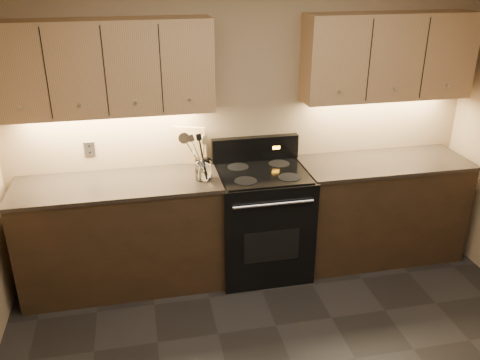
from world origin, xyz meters
name	(u,v)px	position (x,y,z in m)	size (l,w,h in m)	color
wall_back	(245,118)	(0.00, 2.00, 1.30)	(4.00, 0.04, 2.60)	#997C5A
counter_left	(122,234)	(-1.10, 1.70, 0.47)	(1.62, 0.62, 0.93)	black
counter_right	(379,209)	(1.18, 1.70, 0.47)	(1.46, 0.62, 0.93)	black
stove	(262,220)	(0.08, 1.68, 0.48)	(0.76, 0.68, 1.14)	black
upper_cab_left	(105,68)	(-1.10, 1.85, 1.80)	(1.60, 0.30, 0.70)	tan
upper_cab_right	(389,57)	(1.18, 1.85, 1.80)	(1.44, 0.30, 0.70)	tan
outlet_plate	(90,149)	(-1.30, 1.99, 1.12)	(0.09, 0.01, 0.12)	#B2B5BA
utensil_crock	(203,170)	(-0.42, 1.64, 1.00)	(0.15, 0.15, 0.16)	white
cutting_board	(190,146)	(-0.48, 1.97, 1.10)	(0.27, 0.02, 0.34)	tan
wooden_spoon	(199,158)	(-0.45, 1.63, 1.11)	(0.06, 0.06, 0.34)	tan
black_turner	(206,156)	(-0.40, 1.62, 1.13)	(0.08, 0.08, 0.37)	black
steel_spatula	(206,154)	(-0.39, 1.64, 1.13)	(0.08, 0.08, 0.38)	silver
steel_skimmer	(207,154)	(-0.39, 1.63, 1.14)	(0.09, 0.09, 0.39)	silver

